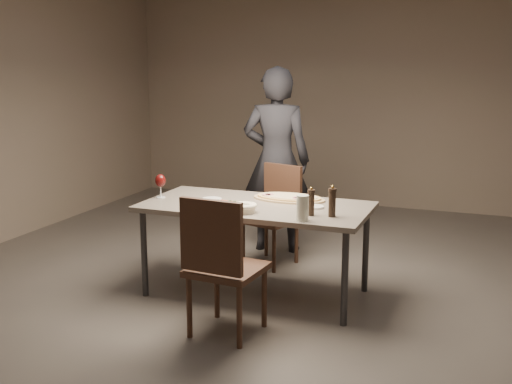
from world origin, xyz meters
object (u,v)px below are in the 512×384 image
(pepper_mill_left, at_px, (311,202))
(diner, at_px, (276,160))
(zucchini_pizza, at_px, (216,205))
(bread_basket, at_px, (244,207))
(chair_far, at_px, (276,209))
(carafe, at_px, (302,208))
(dining_table, at_px, (256,211))
(ham_pizza, at_px, (289,198))
(chair_near, at_px, (220,260))

(pepper_mill_left, bearing_deg, diner, 118.37)
(zucchini_pizza, xyz_separation_m, bread_basket, (0.28, -0.08, 0.02))
(chair_far, height_order, diner, diner)
(zucchini_pizza, height_order, carafe, carafe)
(carafe, bearing_deg, bread_basket, 170.66)
(dining_table, height_order, ham_pizza, ham_pizza)
(bread_basket, height_order, chair_near, chair_near)
(ham_pizza, bearing_deg, chair_near, -87.87)
(chair_far, bearing_deg, bread_basket, 114.34)
(bread_basket, distance_m, pepper_mill_left, 0.51)
(ham_pizza, xyz_separation_m, chair_far, (-0.32, 0.59, -0.25))
(chair_far, bearing_deg, zucchini_pizza, 99.68)
(carafe, xyz_separation_m, diner, (-0.75, 1.59, 0.07))
(dining_table, relative_size, bread_basket, 9.41)
(zucchini_pizza, height_order, ham_pizza, zucchini_pizza)
(zucchini_pizza, bearing_deg, bread_basket, -27.80)
(bread_basket, height_order, pepper_mill_left, pepper_mill_left)
(zucchini_pizza, xyz_separation_m, ham_pizza, (0.46, 0.46, -0.00))
(zucchini_pizza, bearing_deg, diner, 78.73)
(dining_table, distance_m, chair_near, 0.88)
(chair_near, height_order, diner, diner)
(dining_table, distance_m, pepper_mill_left, 0.57)
(dining_table, xyz_separation_m, diner, (-0.26, 1.23, 0.22))
(diner, bearing_deg, bread_basket, 91.54)
(diner, bearing_deg, zucchini_pizza, 81.04)
(pepper_mill_left, relative_size, chair_far, 0.23)
(carafe, bearing_deg, chair_far, 117.30)
(chair_far, bearing_deg, carafe, 134.42)
(ham_pizza, distance_m, chair_far, 0.71)
(bread_basket, distance_m, chair_far, 1.17)
(ham_pizza, height_order, chair_far, chair_far)
(bread_basket, distance_m, carafe, 0.49)
(ham_pizza, height_order, pepper_mill_left, pepper_mill_left)
(zucchini_pizza, xyz_separation_m, chair_far, (0.14, 1.04, -0.25))
(chair_near, relative_size, diner, 0.55)
(chair_near, xyz_separation_m, chair_far, (-0.20, 1.71, -0.05))
(chair_far, bearing_deg, pepper_mill_left, 138.67)
(dining_table, xyz_separation_m, chair_far, (-0.13, 0.84, -0.18))
(bread_basket, relative_size, chair_far, 0.21)
(bread_basket, bearing_deg, chair_far, 97.21)
(dining_table, height_order, pepper_mill_left, pepper_mill_left)
(dining_table, distance_m, ham_pizza, 0.33)
(chair_far, bearing_deg, chair_near, 113.86)
(bread_basket, xyz_separation_m, chair_near, (0.06, -0.58, -0.23))
(bread_basket, height_order, diner, diner)
(chair_near, bearing_deg, diner, 103.85)
(zucchini_pizza, bearing_deg, pepper_mill_left, -10.62)
(dining_table, height_order, bread_basket, bread_basket)
(pepper_mill_left, xyz_separation_m, chair_near, (-0.44, -0.67, -0.29))
(dining_table, bearing_deg, pepper_mill_left, -20.87)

